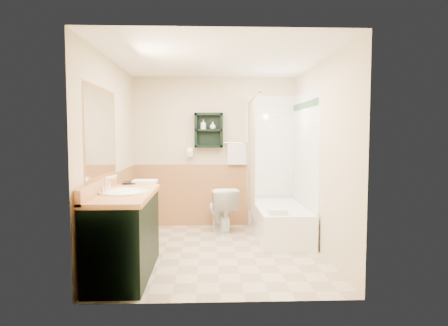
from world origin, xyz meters
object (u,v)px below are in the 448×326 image
wall_shelf (209,130)px  bathtub (280,222)px  soap_bottle_b (213,126)px  vanity (124,234)px  vanity_book (123,175)px  hair_dryer (190,152)px  toilet (221,210)px  soap_bottle_a (203,127)px

wall_shelf → bathtub: 1.82m
wall_shelf → soap_bottle_b: 0.09m
vanity → vanity_book: bearing=102.4°
hair_dryer → bathtub: 1.81m
hair_dryer → toilet: 1.05m
vanity → vanity_book: vanity_book is taller
toilet → soap_bottle_a: size_ratio=4.54×
wall_shelf → soap_bottle_a: wall_shelf is taller
toilet → bathtub: bearing=142.3°
wall_shelf → bathtub: (1.03, -0.73, -1.32)m
vanity_book → wall_shelf: bearing=49.8°
wall_shelf → hair_dryer: 0.46m
vanity → soap_bottle_b: soap_bottle_b is taller
hair_dryer → wall_shelf: bearing=-4.8°
hair_dryer → vanity: (-0.59, -2.19, -0.76)m
wall_shelf → vanity: (-0.89, -2.17, -1.11)m
bathtub → toilet: bearing=155.3°
soap_bottle_a → vanity_book: bearing=-124.6°
vanity_book → soap_bottle_b: size_ratio=1.83×
wall_shelf → toilet: size_ratio=0.79×
vanity → soap_bottle_a: soap_bottle_a is taller
soap_bottle_b → vanity_book: bearing=-128.5°
bathtub → soap_bottle_a: soap_bottle_a is taller
bathtub → toilet: size_ratio=2.16×
vanity → soap_bottle_b: (0.96, 2.16, 1.17)m
vanity → toilet: 2.12m
toilet → wall_shelf: bearing=-75.2°
hair_dryer → vanity: size_ratio=0.17×
vanity → soap_bottle_a: bearing=69.4°
hair_dryer → bathtub: hair_dryer is taller
hair_dryer → vanity_book: 1.65m
wall_shelf → hair_dryer: wall_shelf is taller
wall_shelf → bathtub: wall_shelf is taller
soap_bottle_b → hair_dryer: bearing=175.3°
toilet → vanity_book: bearing=27.9°
vanity → vanity_book: 0.94m
bathtub → toilet: (-0.84, 0.39, 0.11)m
wall_shelf → toilet: bearing=-62.1°
soap_bottle_b → wall_shelf: bearing=175.7°
wall_shelf → bathtub: bearing=-35.5°
wall_shelf → vanity: wall_shelf is taller
vanity_book → soap_bottle_b: 1.91m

